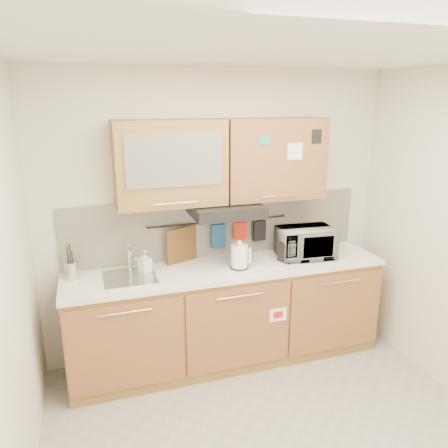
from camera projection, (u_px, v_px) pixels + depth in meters
ceiling at (301, 47)px, 2.28m from camera, size 3.20×3.20×0.00m
wall_back at (218, 216)px, 4.02m from camera, size 3.20×0.00×3.20m
base_cabinet at (228, 319)px, 3.98m from camera, size 2.80×0.64×0.88m
countertop at (228, 268)px, 3.84m from camera, size 2.82×0.62×0.04m
backsplash at (218, 227)px, 4.03m from camera, size 2.80×0.02×0.56m
upper_cabinets at (223, 161)px, 3.71m from camera, size 1.82×0.37×0.70m
range_hood at (226, 210)px, 3.75m from camera, size 0.60×0.46×0.10m
sink at (130, 277)px, 3.60m from camera, size 0.42×0.40×0.26m
utensil_rail at (219, 222)px, 3.98m from camera, size 1.30×0.02×0.02m
utensil_crock at (72, 270)px, 3.56m from camera, size 0.14×0.14×0.30m
kettle at (239, 257)px, 3.78m from camera, size 0.19×0.17×0.25m
toaster at (292, 250)px, 3.97m from camera, size 0.27×0.22×0.18m
microwave at (306, 243)px, 4.03m from camera, size 0.53×0.38×0.28m
soap_bottle at (145, 262)px, 3.67m from camera, size 0.12×0.12×0.20m
cutting_board at (183, 250)px, 3.93m from camera, size 0.32×0.15×0.42m
oven_mitt at (218, 236)px, 4.00m from camera, size 0.13×0.04×0.22m
dark_pouch at (259, 231)px, 4.12m from camera, size 0.13×0.05×0.19m
pot_holder at (240, 231)px, 4.05m from camera, size 0.13×0.05×0.16m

